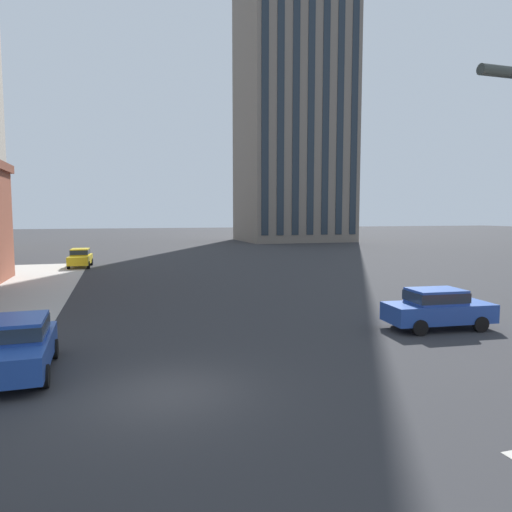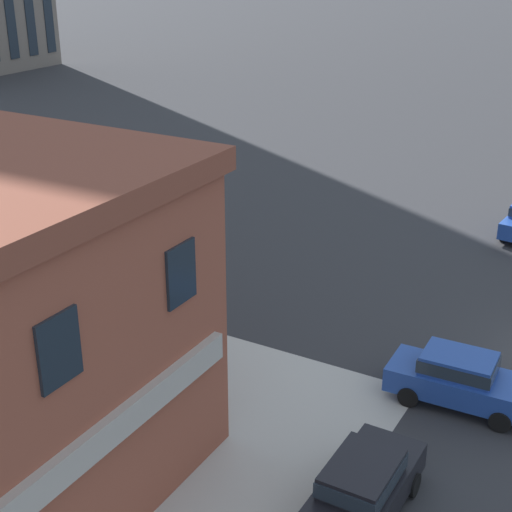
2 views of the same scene
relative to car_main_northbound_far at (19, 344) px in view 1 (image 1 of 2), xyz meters
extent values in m
plane|color=#2D2D30|center=(4.10, -2.78, -0.92)|extent=(320.00, 320.00, 0.00)
cube|color=#23479E|center=(0.00, -0.05, -0.22)|extent=(1.91, 4.46, 0.76)
cube|color=#23479E|center=(0.00, 0.10, 0.46)|extent=(1.57, 2.16, 0.60)
cube|color=#232D38|center=(0.00, 0.10, 0.46)|extent=(1.61, 2.25, 0.40)
cylinder|color=black|center=(0.88, -1.39, -0.60)|extent=(0.24, 0.65, 0.64)
cylinder|color=black|center=(0.79, 1.34, -0.60)|extent=(0.24, 0.65, 0.64)
cube|color=#23479E|center=(15.59, 1.02, -0.22)|extent=(4.53, 2.13, 0.76)
cube|color=#23479E|center=(15.44, 1.04, 0.46)|extent=(2.23, 1.67, 0.60)
cube|color=#232D38|center=(15.44, 1.04, 0.46)|extent=(2.32, 1.71, 0.40)
cylinder|color=black|center=(17.02, 1.74, -0.60)|extent=(0.66, 0.27, 0.64)
cylinder|color=black|center=(16.88, 0.07, -0.60)|extent=(0.66, 0.27, 0.64)
cylinder|color=black|center=(14.30, 1.97, -0.60)|extent=(0.66, 0.27, 0.64)
cylinder|color=black|center=(14.16, 0.31, -0.60)|extent=(0.66, 0.27, 0.64)
cube|color=gold|center=(-0.44, 29.67, -0.22)|extent=(1.95, 4.47, 0.76)
cube|color=gold|center=(-0.43, 29.82, 0.46)|extent=(1.59, 2.18, 0.60)
cube|color=#232D38|center=(-0.43, 29.82, 0.46)|extent=(1.63, 2.26, 0.40)
cylinder|color=black|center=(0.34, 28.27, -0.60)|extent=(0.25, 0.65, 0.64)
cylinder|color=black|center=(-1.33, 28.34, -0.60)|extent=(0.25, 0.65, 0.64)
cylinder|color=black|center=(0.46, 31.00, -0.60)|extent=(0.25, 0.65, 0.64)
cylinder|color=black|center=(-1.21, 31.07, -0.60)|extent=(0.25, 0.65, 0.64)
cube|color=#70665B|center=(33.91, 64.69, 34.70)|extent=(18.61, 16.17, 71.24)
cube|color=#1E2833|center=(25.94, 56.56, 34.70)|extent=(1.20, 0.10, 68.39)
cube|color=#1E2833|center=(28.60, 56.56, 34.70)|extent=(1.20, 0.10, 68.39)
cube|color=#1E2833|center=(31.26, 56.56, 34.70)|extent=(1.20, 0.10, 68.39)
cube|color=#1E2833|center=(33.91, 56.56, 34.70)|extent=(1.20, 0.10, 68.39)
cube|color=#1E2833|center=(36.57, 56.56, 34.70)|extent=(1.20, 0.10, 68.39)
cube|color=#1E2833|center=(39.23, 56.56, 34.70)|extent=(1.20, 0.10, 68.39)
cube|color=#1E2833|center=(41.89, 56.56, 34.70)|extent=(1.20, 0.10, 68.39)
camera|label=1|loc=(2.90, -14.75, 3.80)|focal=32.18mm
camera|label=2|loc=(-20.05, -4.35, 12.36)|focal=53.11mm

